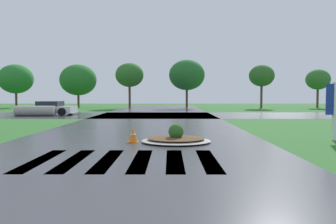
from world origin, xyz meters
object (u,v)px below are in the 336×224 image
at_px(median_island, 176,139).
at_px(car_silver_hatch, 49,108).
at_px(traffic_cone, 133,135).
at_px(drainage_pipe_stack, 35,111).

height_order(median_island, car_silver_hatch, car_silver_hatch).
relative_size(car_silver_hatch, traffic_cone, 8.24).
relative_size(car_silver_hatch, drainage_pipe_stack, 1.41).
xyz_separation_m(median_island, drainage_pipe_stack, (-11.10, 15.05, 0.28)).
bearing_deg(median_island, traffic_cone, 179.31).
xyz_separation_m(median_island, car_silver_hatch, (-10.43, 16.38, 0.42)).
bearing_deg(traffic_cone, drainage_pipe_stack, 122.36).
bearing_deg(median_island, car_silver_hatch, 122.48).
relative_size(median_island, traffic_cone, 4.71).
distance_m(car_silver_hatch, drainage_pipe_stack, 1.50).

